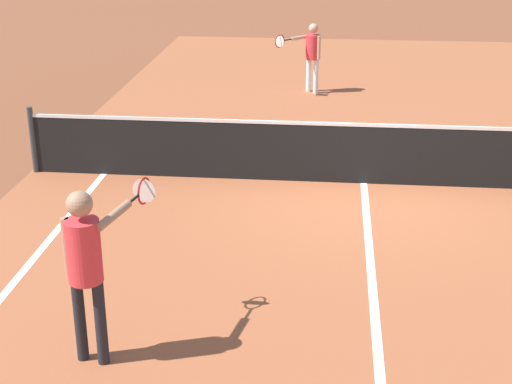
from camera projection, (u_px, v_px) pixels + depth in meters
The scene contains 6 objects.
ground_plane at pixel (364, 183), 11.74m from camera, with size 60.00×60.00×0.00m, color brown.
court_surface_inbounds at pixel (364, 183), 11.74m from camera, with size 10.62×24.40×0.00m, color #9E5433.
line_center_service at pixel (372, 282), 8.78m from camera, with size 0.10×6.40×0.01m, color white.
net at pixel (365, 153), 11.56m from camera, with size 10.53×0.09×1.07m.
player_near at pixel (86, 257), 6.95m from camera, with size 0.69×1.18×1.75m.
player_far at pixel (312, 51), 16.67m from camera, with size 0.96×0.81×1.52m.
Camera 1 is at (-0.55, -11.07, 4.21)m, focal length 53.46 mm.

